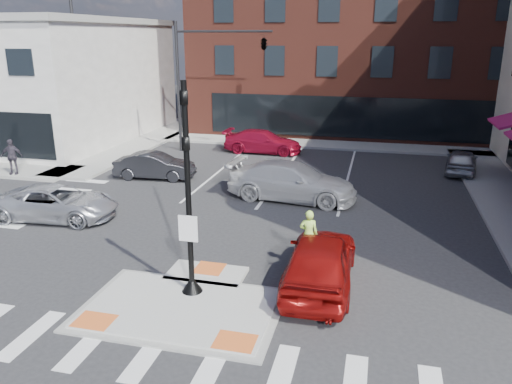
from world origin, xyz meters
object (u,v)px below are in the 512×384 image
(bg_car_silver, at_px, (462,161))
(cyclist, at_px, (308,250))
(bg_car_red, at_px, (263,142))
(silver_suv, at_px, (56,203))
(red_sedan, at_px, (320,260))
(pedestrian_b, at_px, (12,157))
(bg_car_dark, at_px, (155,166))
(white_pickup, at_px, (292,181))

(bg_car_silver, relative_size, cyclist, 1.91)
(bg_car_silver, distance_m, bg_car_red, 11.81)
(cyclist, bearing_deg, bg_car_red, -78.45)
(silver_suv, bearing_deg, bg_car_red, -26.77)
(red_sedan, height_order, cyclist, cyclist)
(bg_car_red, xyz_separation_m, cyclist, (5.22, -15.94, -0.03))
(pedestrian_b, bearing_deg, silver_suv, -58.95)
(bg_car_silver, distance_m, cyclist, 15.13)
(silver_suv, xyz_separation_m, bg_car_red, (5.39, 13.77, 0.03))
(bg_car_dark, bearing_deg, bg_car_silver, -77.56)
(red_sedan, distance_m, white_pickup, 8.30)
(red_sedan, relative_size, bg_car_silver, 1.27)
(bg_car_dark, xyz_separation_m, bg_car_red, (4.09, 7.22, 0.03))
(bg_car_dark, xyz_separation_m, bg_car_silver, (15.70, 5.00, -0.02))
(red_sedan, xyz_separation_m, bg_car_dark, (-9.81, 9.68, -0.15))
(red_sedan, xyz_separation_m, white_pickup, (-2.26, 7.98, 0.02))
(white_pickup, relative_size, bg_car_silver, 1.51)
(white_pickup, relative_size, bg_car_red, 1.19)
(bg_car_dark, height_order, bg_car_red, bg_car_red)
(silver_suv, height_order, bg_car_silver, silver_suv)
(bg_car_dark, distance_m, bg_car_silver, 16.47)
(bg_car_dark, distance_m, cyclist, 12.75)
(silver_suv, height_order, pedestrian_b, pedestrian_b)
(bg_car_red, bearing_deg, bg_car_dark, 150.86)
(silver_suv, height_order, cyclist, cyclist)
(bg_car_dark, height_order, cyclist, cyclist)
(red_sedan, bearing_deg, bg_car_red, -72.15)
(red_sedan, bearing_deg, cyclist, -63.55)
(silver_suv, bearing_deg, bg_car_silver, -61.20)
(red_sedan, bearing_deg, white_pickup, -75.04)
(bg_car_silver, relative_size, pedestrian_b, 2.06)
(silver_suv, relative_size, pedestrian_b, 2.64)
(white_pickup, xyz_separation_m, bg_car_dark, (-7.55, 1.70, -0.17))
(silver_suv, distance_m, bg_car_silver, 20.55)
(red_sedan, bearing_deg, bg_car_dark, -45.47)
(bg_car_silver, height_order, bg_car_red, bg_car_red)
(bg_car_red, bearing_deg, red_sedan, -160.93)
(white_pickup, xyz_separation_m, cyclist, (1.76, -7.01, -0.17))
(bg_car_dark, height_order, pedestrian_b, pedestrian_b)
(bg_car_red, relative_size, pedestrian_b, 2.63)
(bg_car_silver, distance_m, pedestrian_b, 24.02)
(silver_suv, distance_m, cyclist, 10.83)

